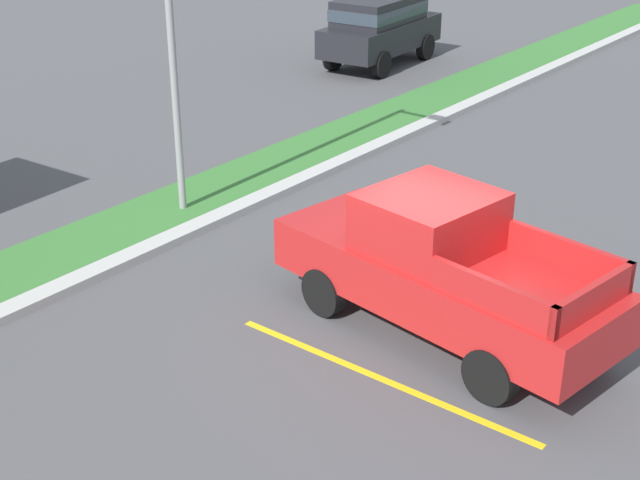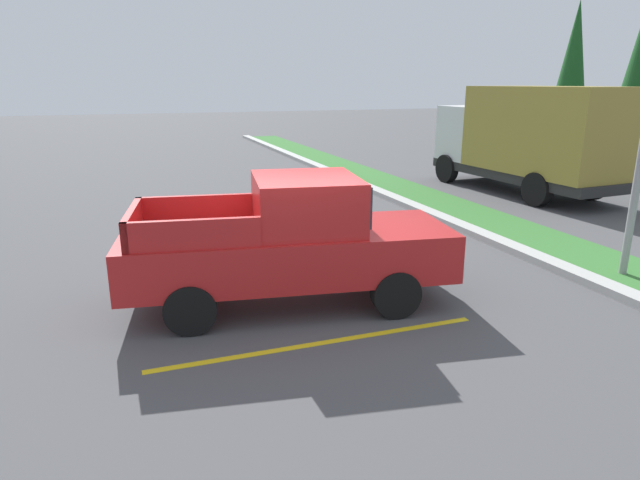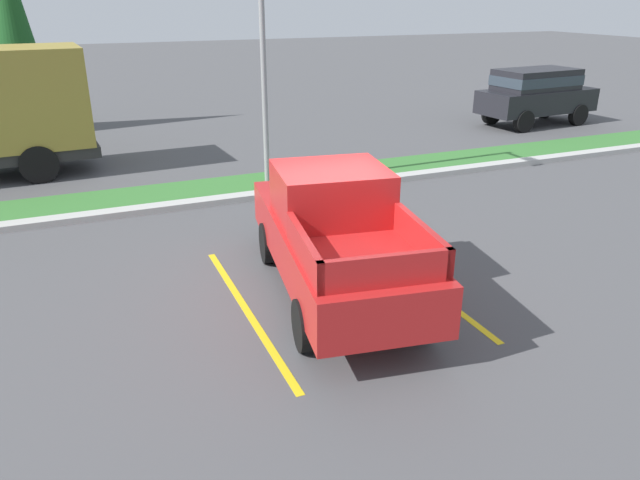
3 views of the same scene
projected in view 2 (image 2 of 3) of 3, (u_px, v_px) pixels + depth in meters
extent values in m
plane|color=#4C4C4F|center=(313.00, 302.00, 9.11)|extent=(120.00, 120.00, 0.00)
cube|color=yellow|center=(266.00, 273.00, 10.46)|extent=(0.12, 4.80, 0.01)
cube|color=yellow|center=(321.00, 343.00, 7.66)|extent=(0.12, 4.80, 0.01)
cube|color=#B2B2AD|center=(554.00, 265.00, 10.71)|extent=(56.00, 0.40, 0.15)
cube|color=#387533|center=(597.00, 261.00, 11.08)|extent=(56.00, 1.80, 0.06)
cylinder|color=black|center=(366.00, 260.00, 10.04)|extent=(0.39, 0.79, 0.76)
cylinder|color=black|center=(396.00, 294.00, 8.44)|extent=(0.39, 0.79, 0.76)
cylinder|color=black|center=(193.00, 270.00, 9.47)|extent=(0.39, 0.79, 0.76)
cylinder|color=black|center=(190.00, 309.00, 7.87)|extent=(0.39, 0.79, 0.76)
cube|color=red|center=(288.00, 252.00, 8.82)|extent=(2.68, 5.43, 0.76)
cube|color=red|center=(306.00, 203.00, 8.65)|extent=(1.98, 1.85, 0.84)
cube|color=#2D3842|center=(356.00, 198.00, 8.79)|extent=(1.61, 0.31, 0.63)
cube|color=red|center=(195.00, 208.00, 9.19)|extent=(0.39, 1.89, 0.44)
cube|color=red|center=(192.00, 235.00, 7.58)|extent=(0.39, 1.89, 0.44)
cube|color=red|center=(133.00, 223.00, 8.22)|extent=(1.79, 0.37, 0.44)
cube|color=silver|center=(436.00, 257.00, 9.35)|extent=(1.81, 0.43, 0.28)
cylinder|color=black|center=(447.00, 168.00, 19.88)|extent=(1.02, 0.36, 1.00)
cylinder|color=black|center=(495.00, 165.00, 20.72)|extent=(1.02, 0.36, 1.00)
cylinder|color=black|center=(537.00, 189.00, 16.00)|extent=(1.02, 0.36, 1.00)
cylinder|color=black|center=(592.00, 184.00, 16.84)|extent=(1.02, 0.36, 1.00)
cube|color=#262626|center=(522.00, 173.00, 17.97)|extent=(6.93, 2.71, 0.30)
cube|color=silver|center=(475.00, 133.00, 19.91)|extent=(1.74, 2.39, 1.90)
cube|color=#2D3842|center=(461.00, 124.00, 20.56)|extent=(0.19, 2.10, 0.90)
cube|color=olive|center=(546.00, 130.00, 16.86)|extent=(5.14, 2.70, 2.60)
cylinder|color=brown|center=(563.00, 149.00, 24.65)|extent=(0.20, 0.20, 1.24)
cone|color=#194C1E|center=(572.00, 69.00, 23.69)|extent=(1.79, 1.79, 5.65)
cylinder|color=brown|center=(628.00, 159.00, 21.33)|extent=(0.20, 0.20, 1.27)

